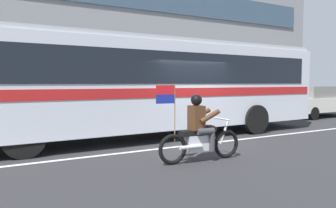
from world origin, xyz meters
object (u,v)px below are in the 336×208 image
object	(u,v)px
motorcycle_with_rider	(200,133)
parked_sedan_curbside	(316,101)
fire_hydrant	(184,111)
transit_bus	(151,81)

from	to	relation	value
motorcycle_with_rider	parked_sedan_curbside	xyz separation A→B (m)	(10.87, 4.86, 0.18)
motorcycle_with_rider	fire_hydrant	xyz separation A→B (m)	(3.52, 6.31, -0.15)
transit_bus	parked_sedan_curbside	size ratio (longest dim) A/B	2.89
fire_hydrant	parked_sedan_curbside	bearing A→B (deg)	-11.12
motorcycle_with_rider	parked_sedan_curbside	bearing A→B (deg)	24.11
motorcycle_with_rider	fire_hydrant	world-z (taller)	motorcycle_with_rider
fire_hydrant	transit_bus	bearing A→B (deg)	-137.39
transit_bus	fire_hydrant	world-z (taller)	transit_bus
motorcycle_with_rider	parked_sedan_curbside	world-z (taller)	motorcycle_with_rider
motorcycle_with_rider	fire_hydrant	bearing A→B (deg)	60.80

